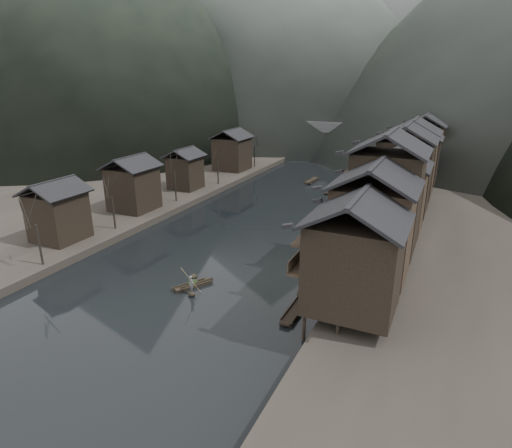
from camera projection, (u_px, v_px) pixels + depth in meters
The scene contains 12 objects.
water at pixel (218, 262), 49.93m from camera, with size 300.00×300.00×0.00m, color black.
left_bank at pixel (173, 167), 97.89m from camera, with size 40.00×200.00×1.20m, color #2D2823.
stilt_houses at pixel (402, 171), 56.41m from camera, with size 9.00×67.60×15.64m.
left_houses at pixel (172, 167), 73.42m from camera, with size 8.10×53.20×8.73m.
bare_trees at pixel (175, 171), 68.48m from camera, with size 3.48×60.38×6.95m.
moored_sampans at pixel (366, 215), 65.86m from camera, with size 3.10×67.41×0.47m.
midriver_boats at pixel (323, 186), 83.17m from camera, with size 8.55×11.60×0.45m.
stone_bridge at pixel (358, 138), 109.64m from camera, with size 40.00×6.00×9.00m.
hero_sampan at pixel (193, 285), 44.24m from camera, with size 2.85×4.24×0.43m.
cargo_heap at pixel (193, 279), 44.26m from camera, with size 0.98×1.28×0.59m, color black.
boatman at pixel (191, 282), 42.40m from camera, with size 0.66×0.43×1.81m, color slate.
bamboo_pole at pixel (191, 256), 41.37m from camera, with size 0.06×0.06×4.48m, color #8C7A51.
Camera 1 is at (23.45, -39.32, 20.93)m, focal length 30.00 mm.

